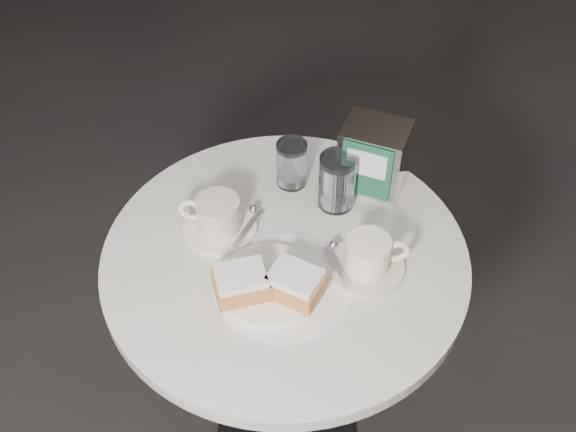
{
  "coord_description": "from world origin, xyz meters",
  "views": [
    {
      "loc": [
        0.25,
        -0.86,
        1.79
      ],
      "look_at": [
        0.0,
        0.02,
        0.83
      ],
      "focal_mm": 45.0,
      "sensor_mm": 36.0,
      "label": 1
    }
  ],
  "objects_px": {
    "cafe_table": "(285,316)",
    "coffee_cup_left": "(218,217)",
    "napkin_dispenser": "(374,157)",
    "water_glass_right": "(337,182)",
    "coffee_cup_right": "(368,257)",
    "water_glass_left": "(292,164)",
    "beignet_plate": "(268,284)"
  },
  "relations": [
    {
      "from": "beignet_plate",
      "to": "coffee_cup_left",
      "type": "relative_size",
      "value": 1.43
    },
    {
      "from": "cafe_table",
      "to": "coffee_cup_right",
      "type": "distance_m",
      "value": 0.28
    },
    {
      "from": "coffee_cup_left",
      "to": "coffee_cup_right",
      "type": "xyz_separation_m",
      "value": [
        0.3,
        -0.02,
        -0.0
      ]
    },
    {
      "from": "water_glass_right",
      "to": "napkin_dispenser",
      "type": "distance_m",
      "value": 0.1
    },
    {
      "from": "cafe_table",
      "to": "coffee_cup_right",
      "type": "xyz_separation_m",
      "value": [
        0.16,
        0.01,
        0.23
      ]
    },
    {
      "from": "beignet_plate",
      "to": "water_glass_left",
      "type": "relative_size",
      "value": 2.24
    },
    {
      "from": "cafe_table",
      "to": "napkin_dispenser",
      "type": "bearing_deg",
      "value": 63.63
    },
    {
      "from": "beignet_plate",
      "to": "napkin_dispenser",
      "type": "relative_size",
      "value": 1.54
    },
    {
      "from": "beignet_plate",
      "to": "water_glass_right",
      "type": "height_order",
      "value": "water_glass_right"
    },
    {
      "from": "beignet_plate",
      "to": "napkin_dispenser",
      "type": "height_order",
      "value": "napkin_dispenser"
    },
    {
      "from": "beignet_plate",
      "to": "coffee_cup_right",
      "type": "xyz_separation_m",
      "value": [
        0.16,
        0.1,
        0.01
      ]
    },
    {
      "from": "coffee_cup_right",
      "to": "water_glass_left",
      "type": "bearing_deg",
      "value": 115.28
    },
    {
      "from": "coffee_cup_left",
      "to": "coffee_cup_right",
      "type": "height_order",
      "value": "coffee_cup_left"
    },
    {
      "from": "beignet_plate",
      "to": "cafe_table",
      "type": "bearing_deg",
      "value": 87.46
    },
    {
      "from": "coffee_cup_right",
      "to": "napkin_dispenser",
      "type": "bearing_deg",
      "value": 78.16
    },
    {
      "from": "coffee_cup_left",
      "to": "water_glass_right",
      "type": "height_order",
      "value": "water_glass_right"
    },
    {
      "from": "beignet_plate",
      "to": "water_glass_left",
      "type": "bearing_deg",
      "value": 97.58
    },
    {
      "from": "cafe_table",
      "to": "water_glass_left",
      "type": "bearing_deg",
      "value": 102.37
    },
    {
      "from": "water_glass_right",
      "to": "coffee_cup_right",
      "type": "bearing_deg",
      "value": -57.78
    },
    {
      "from": "beignet_plate",
      "to": "coffee_cup_left",
      "type": "xyz_separation_m",
      "value": [
        -0.14,
        0.12,
        0.01
      ]
    },
    {
      "from": "water_glass_left",
      "to": "napkin_dispenser",
      "type": "bearing_deg",
      "value": 14.17
    },
    {
      "from": "cafe_table",
      "to": "napkin_dispenser",
      "type": "height_order",
      "value": "napkin_dispenser"
    },
    {
      "from": "beignet_plate",
      "to": "water_glass_left",
      "type": "height_order",
      "value": "water_glass_left"
    },
    {
      "from": "coffee_cup_left",
      "to": "water_glass_right",
      "type": "relative_size",
      "value": 1.34
    },
    {
      "from": "beignet_plate",
      "to": "coffee_cup_left",
      "type": "distance_m",
      "value": 0.18
    },
    {
      "from": "coffee_cup_right",
      "to": "water_glass_right",
      "type": "xyz_separation_m",
      "value": [
        -0.1,
        0.15,
        0.03
      ]
    },
    {
      "from": "coffee_cup_right",
      "to": "water_glass_left",
      "type": "relative_size",
      "value": 1.82
    },
    {
      "from": "beignet_plate",
      "to": "water_glass_right",
      "type": "relative_size",
      "value": 1.91
    },
    {
      "from": "coffee_cup_left",
      "to": "napkin_dispenser",
      "type": "relative_size",
      "value": 1.07
    },
    {
      "from": "cafe_table",
      "to": "coffee_cup_left",
      "type": "distance_m",
      "value": 0.27
    },
    {
      "from": "water_glass_right",
      "to": "napkin_dispenser",
      "type": "height_order",
      "value": "napkin_dispenser"
    },
    {
      "from": "water_glass_left",
      "to": "water_glass_right",
      "type": "distance_m",
      "value": 0.11
    }
  ]
}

